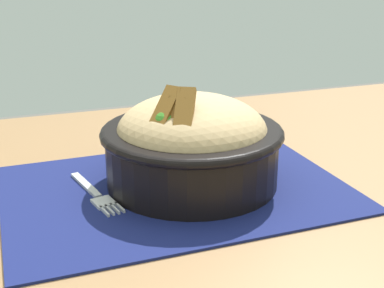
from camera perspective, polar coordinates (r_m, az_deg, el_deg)
The scene contains 4 objects.
table at distance 0.67m, azimuth 1.55°, elevation -10.67°, with size 1.17×0.78×0.74m.
placemat at distance 0.64m, azimuth -1.79°, elevation -4.81°, with size 0.40×0.28×0.00m, color #11194C.
bowl at distance 0.63m, azimuth -0.02°, elevation 0.15°, with size 0.25×0.25×0.13m.
fork at distance 0.63m, azimuth -10.27°, elevation -5.34°, with size 0.04×0.13×0.00m.
Camera 1 is at (0.21, 0.54, 1.00)m, focal length 49.66 mm.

